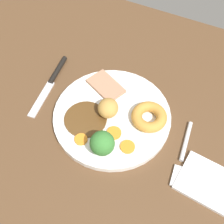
% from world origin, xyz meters
% --- Properties ---
extents(dining_table, '(1.20, 0.84, 0.04)m').
position_xyz_m(dining_table, '(0.00, 0.00, 0.02)').
color(dining_table, brown).
rests_on(dining_table, ground).
extents(dinner_plate, '(0.26, 0.26, 0.01)m').
position_xyz_m(dinner_plate, '(-0.02, -0.03, 0.04)').
color(dinner_plate, white).
rests_on(dinner_plate, dining_table).
extents(gravy_pool, '(0.09, 0.09, 0.00)m').
position_xyz_m(gravy_pool, '(0.02, 0.01, 0.05)').
color(gravy_pool, '#563819').
rests_on(gravy_pool, dinner_plate).
extents(meat_slice_main, '(0.10, 0.08, 0.01)m').
position_xyz_m(meat_slice_main, '(0.02, -0.09, 0.05)').
color(meat_slice_main, tan).
rests_on(meat_slice_main, dinner_plate).
extents(yorkshire_pudding, '(0.08, 0.08, 0.02)m').
position_xyz_m(yorkshire_pudding, '(-0.10, -0.05, 0.06)').
color(yorkshire_pudding, '#C68938').
rests_on(yorkshire_pudding, dinner_plate).
extents(roast_potato_left, '(0.05, 0.05, 0.04)m').
position_xyz_m(roast_potato_left, '(-0.02, -0.03, 0.07)').
color(roast_potato_left, '#BC8C42').
rests_on(roast_potato_left, dinner_plate).
extents(carrot_coin_front, '(0.03, 0.03, 0.00)m').
position_xyz_m(carrot_coin_front, '(-0.09, 0.03, 0.05)').
color(carrot_coin_front, orange).
rests_on(carrot_coin_front, dinner_plate).
extents(carrot_coin_back, '(0.03, 0.03, 0.01)m').
position_xyz_m(carrot_coin_back, '(-0.05, 0.01, 0.05)').
color(carrot_coin_back, orange).
rests_on(carrot_coin_back, dinner_plate).
extents(carrot_coin_side, '(0.03, 0.03, 0.00)m').
position_xyz_m(carrot_coin_side, '(0.01, 0.06, 0.05)').
color(carrot_coin_side, orange).
rests_on(carrot_coin_side, dinner_plate).
extents(broccoli_floret, '(0.05, 0.05, 0.06)m').
position_xyz_m(broccoli_floret, '(-0.05, 0.06, 0.08)').
color(broccoli_floret, '#8CB766').
rests_on(broccoli_floret, dinner_plate).
extents(fork, '(0.03, 0.15, 0.01)m').
position_xyz_m(fork, '(-0.19, -0.01, 0.04)').
color(fork, silver).
rests_on(fork, dining_table).
extents(knife, '(0.03, 0.19, 0.01)m').
position_xyz_m(knife, '(0.15, -0.06, 0.04)').
color(knife, black).
rests_on(knife, dining_table).
extents(folded_napkin, '(0.12, 0.10, 0.01)m').
position_xyz_m(folded_napkin, '(-0.26, 0.03, 0.04)').
color(folded_napkin, white).
rests_on(folded_napkin, dining_table).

